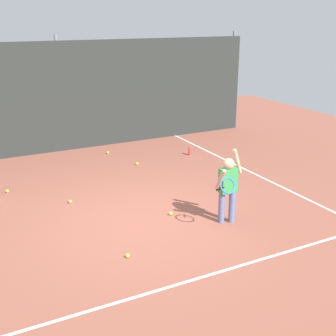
# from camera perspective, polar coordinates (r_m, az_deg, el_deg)

# --- Properties ---
(ground_plane) EXTENTS (20.00, 20.00, 0.00)m
(ground_plane) POSITION_cam_1_polar(r_m,az_deg,el_deg) (8.14, -3.52, -6.93)
(ground_plane) COLOR brown
(court_line_baseline) EXTENTS (9.00, 0.05, 0.00)m
(court_line_baseline) POSITION_cam_1_polar(r_m,az_deg,el_deg) (6.56, 3.93, -13.80)
(court_line_baseline) COLOR white
(court_line_baseline) RESTS_ON ground
(court_line_sideline) EXTENTS (0.05, 9.00, 0.00)m
(court_line_sideline) POSITION_cam_1_polar(r_m,az_deg,el_deg) (10.61, 11.42, -0.95)
(court_line_sideline) COLOR white
(court_line_sideline) RESTS_ON ground
(back_fence_windscreen) EXTENTS (11.41, 0.08, 2.91)m
(back_fence_windscreen) POSITION_cam_1_polar(r_m,az_deg,el_deg) (12.37, -13.48, 8.72)
(back_fence_windscreen) COLOR #282D2B
(back_fence_windscreen) RESTS_ON ground
(fence_post_1) EXTENTS (0.09, 0.09, 3.06)m
(fence_post_1) POSITION_cam_1_polar(r_m,az_deg,el_deg) (12.41, -13.57, 9.10)
(fence_post_1) COLOR slate
(fence_post_1) RESTS_ON ground
(fence_post_2) EXTENTS (0.09, 0.09, 3.06)m
(fence_post_2) POSITION_cam_1_polar(r_m,az_deg,el_deg) (14.74, 8.17, 10.92)
(fence_post_2) COLOR slate
(fence_post_2) RESTS_ON ground
(tennis_player) EXTENTS (0.72, 0.58, 1.35)m
(tennis_player) POSITION_cam_1_polar(r_m,az_deg,el_deg) (7.91, 7.60, -2.12)
(tennis_player) COLOR slate
(tennis_player) RESTS_ON ground
(water_bottle) EXTENTS (0.07, 0.07, 0.22)m
(water_bottle) POSITION_cam_1_polar(r_m,az_deg,el_deg) (11.91, 2.76, 2.16)
(water_bottle) COLOR #D83F33
(water_bottle) RESTS_ON ground
(tennis_ball_0) EXTENTS (0.07, 0.07, 0.07)m
(tennis_ball_0) POSITION_cam_1_polar(r_m,az_deg,el_deg) (7.05, -5.18, -11.04)
(tennis_ball_0) COLOR #CCE033
(tennis_ball_0) RESTS_ON ground
(tennis_ball_1) EXTENTS (0.07, 0.07, 0.07)m
(tennis_ball_1) POSITION_cam_1_polar(r_m,az_deg,el_deg) (12.13, -7.67, 1.95)
(tennis_ball_1) COLOR #CCE033
(tennis_ball_1) RESTS_ON ground
(tennis_ball_2) EXTENTS (0.07, 0.07, 0.07)m
(tennis_ball_2) POSITION_cam_1_polar(r_m,az_deg,el_deg) (9.11, -12.34, -4.19)
(tennis_ball_2) COLOR #CCE033
(tennis_ball_2) RESTS_ON ground
(tennis_ball_3) EXTENTS (0.07, 0.07, 0.07)m
(tennis_ball_3) POSITION_cam_1_polar(r_m,az_deg,el_deg) (8.39, 0.34, -5.81)
(tennis_ball_3) COLOR #CCE033
(tennis_ball_3) RESTS_ON ground
(tennis_ball_4) EXTENTS (0.07, 0.07, 0.07)m
(tennis_ball_4) POSITION_cam_1_polar(r_m,az_deg,el_deg) (11.16, -3.95, 0.56)
(tennis_ball_4) COLOR #CCE033
(tennis_ball_4) RESTS_ON ground
(tennis_ball_6) EXTENTS (0.07, 0.07, 0.07)m
(tennis_ball_6) POSITION_cam_1_polar(r_m,az_deg,el_deg) (10.00, -19.79, -2.79)
(tennis_ball_6) COLOR #CCE033
(tennis_ball_6) RESTS_ON ground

